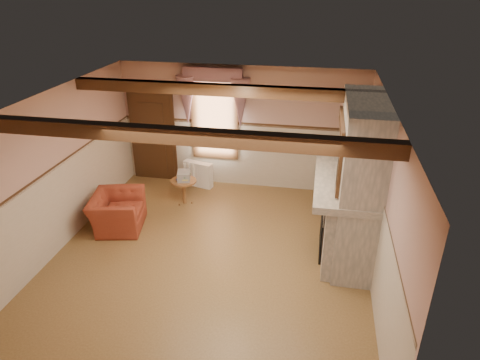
% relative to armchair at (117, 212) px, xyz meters
% --- Properties ---
extents(floor, '(5.50, 6.00, 0.01)m').
position_rel_armchair_xyz_m(floor, '(2.02, -0.64, -0.35)').
color(floor, brown).
rests_on(floor, ground).
extents(ceiling, '(5.50, 6.00, 0.01)m').
position_rel_armchair_xyz_m(ceiling, '(2.02, -0.64, 2.45)').
color(ceiling, silver).
rests_on(ceiling, wall_back).
extents(wall_back, '(5.50, 0.02, 2.80)m').
position_rel_armchair_xyz_m(wall_back, '(2.02, 2.36, 1.05)').
color(wall_back, tan).
rests_on(wall_back, floor).
extents(wall_front, '(5.50, 0.02, 2.80)m').
position_rel_armchair_xyz_m(wall_front, '(2.02, -3.64, 1.05)').
color(wall_front, tan).
rests_on(wall_front, floor).
extents(wall_left, '(0.02, 6.00, 2.80)m').
position_rel_armchair_xyz_m(wall_left, '(-0.73, -0.64, 1.05)').
color(wall_left, tan).
rests_on(wall_left, floor).
extents(wall_right, '(0.02, 6.00, 2.80)m').
position_rel_armchair_xyz_m(wall_right, '(4.77, -0.64, 1.05)').
color(wall_right, tan).
rests_on(wall_right, floor).
extents(wainscot, '(5.50, 6.00, 1.50)m').
position_rel_armchair_xyz_m(wainscot, '(2.02, -0.64, 0.40)').
color(wainscot, '#C3B39D').
rests_on(wainscot, floor).
extents(chair_rail, '(5.50, 6.00, 0.08)m').
position_rel_armchair_xyz_m(chair_rail, '(2.02, -0.64, 1.15)').
color(chair_rail, black).
rests_on(chair_rail, wainscot).
extents(firebox, '(0.20, 0.95, 0.90)m').
position_rel_armchair_xyz_m(firebox, '(4.02, -0.04, 0.10)').
color(firebox, black).
rests_on(firebox, floor).
extents(armchair, '(1.12, 1.23, 0.69)m').
position_rel_armchair_xyz_m(armchair, '(0.00, 0.00, 0.00)').
color(armchair, maroon).
rests_on(armchair, floor).
extents(side_table, '(0.70, 0.70, 0.55)m').
position_rel_armchair_xyz_m(side_table, '(0.98, 1.19, -0.07)').
color(side_table, brown).
rests_on(side_table, floor).
extents(book_stack, '(0.33, 0.37, 0.20)m').
position_rel_armchair_xyz_m(book_stack, '(0.99, 1.20, 0.30)').
color(book_stack, '#B7AD8C').
rests_on(book_stack, side_table).
extents(radiator, '(0.72, 0.35, 0.60)m').
position_rel_armchair_xyz_m(radiator, '(1.05, 2.06, -0.05)').
color(radiator, white).
rests_on(radiator, floor).
extents(bowl, '(0.38, 0.38, 0.09)m').
position_rel_armchair_xyz_m(bowl, '(4.26, -0.13, 1.12)').
color(bowl, brown).
rests_on(bowl, mantel).
extents(mantel_clock, '(0.14, 0.24, 0.20)m').
position_rel_armchair_xyz_m(mantel_clock, '(4.26, 0.47, 1.17)').
color(mantel_clock, black).
rests_on(mantel_clock, mantel).
extents(oil_lamp, '(0.11, 0.11, 0.28)m').
position_rel_armchair_xyz_m(oil_lamp, '(4.26, 0.34, 1.21)').
color(oil_lamp, gold).
rests_on(oil_lamp, mantel).
extents(candle_red, '(0.06, 0.06, 0.16)m').
position_rel_armchair_xyz_m(candle_red, '(4.26, -0.70, 1.15)').
color(candle_red, '#A11413').
rests_on(candle_red, mantel).
extents(jar_yellow, '(0.06, 0.06, 0.12)m').
position_rel_armchair_xyz_m(jar_yellow, '(4.26, -0.54, 1.13)').
color(jar_yellow, gold).
rests_on(jar_yellow, mantel).
extents(fireplace, '(0.85, 2.00, 2.80)m').
position_rel_armchair_xyz_m(fireplace, '(4.44, -0.04, 1.05)').
color(fireplace, gray).
rests_on(fireplace, floor).
extents(mantel, '(1.05, 2.05, 0.12)m').
position_rel_armchair_xyz_m(mantel, '(4.26, -0.04, 1.01)').
color(mantel, gray).
rests_on(mantel, fireplace).
extents(overmantel_mirror, '(0.06, 1.44, 1.04)m').
position_rel_armchair_xyz_m(overmantel_mirror, '(4.08, -0.04, 1.62)').
color(overmantel_mirror, silver).
rests_on(overmantel_mirror, fireplace).
extents(door, '(1.10, 0.10, 2.10)m').
position_rel_armchair_xyz_m(door, '(-0.08, 2.30, 0.70)').
color(door, black).
rests_on(door, floor).
extents(window, '(1.06, 0.08, 2.02)m').
position_rel_armchair_xyz_m(window, '(1.42, 2.33, 1.30)').
color(window, white).
rests_on(window, wall_back).
extents(window_drapes, '(1.30, 0.14, 1.40)m').
position_rel_armchair_xyz_m(window_drapes, '(1.42, 2.24, 1.90)').
color(window_drapes, gray).
rests_on(window_drapes, wall_back).
extents(ceiling_beam_front, '(5.50, 0.18, 0.20)m').
position_rel_armchair_xyz_m(ceiling_beam_front, '(2.02, -1.84, 2.35)').
color(ceiling_beam_front, black).
rests_on(ceiling_beam_front, ceiling).
extents(ceiling_beam_back, '(5.50, 0.18, 0.20)m').
position_rel_armchair_xyz_m(ceiling_beam_back, '(2.02, 0.56, 2.35)').
color(ceiling_beam_back, black).
rests_on(ceiling_beam_back, ceiling).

